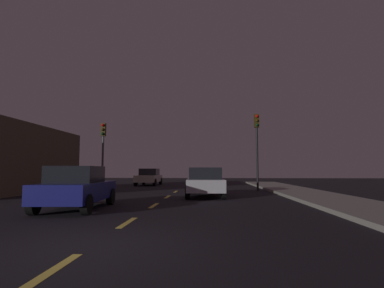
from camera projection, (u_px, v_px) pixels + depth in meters
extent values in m
plane|color=black|center=(157.00, 204.00, 12.30)|extent=(80.00, 80.00, 0.00)
cube|color=gray|center=(345.00, 203.00, 11.87)|extent=(3.00, 40.00, 0.15)
cube|color=#EACC4C|center=(53.00, 270.00, 4.14)|extent=(0.16, 1.60, 0.01)
cube|color=#EACC4C|center=(127.00, 222.00, 7.92)|extent=(0.16, 1.60, 0.01)
cube|color=#EACC4C|center=(154.00, 205.00, 11.70)|extent=(0.16, 1.60, 0.01)
cube|color=#EACC4C|center=(167.00, 197.00, 15.48)|extent=(0.16, 1.60, 0.01)
cube|color=#EACC4C|center=(176.00, 192.00, 19.26)|extent=(0.16, 1.60, 0.01)
cylinder|color=#4C4C51|center=(103.00, 156.00, 20.77)|extent=(0.14, 0.14, 4.63)
cube|color=#382D0C|center=(103.00, 130.00, 20.93)|extent=(0.32, 0.24, 0.90)
sphere|color=red|center=(103.00, 125.00, 20.80)|extent=(0.20, 0.20, 0.20)
sphere|color=#3F2D0C|center=(103.00, 129.00, 20.77)|extent=(0.20, 0.20, 0.20)
sphere|color=#0C3319|center=(102.00, 134.00, 20.74)|extent=(0.20, 0.20, 0.20)
cylinder|color=black|center=(257.00, 152.00, 20.18)|extent=(0.14, 0.14, 5.15)
cube|color=#382D0C|center=(257.00, 121.00, 20.36)|extent=(0.32, 0.24, 0.90)
sphere|color=red|center=(257.00, 116.00, 20.23)|extent=(0.20, 0.20, 0.20)
sphere|color=#3F2D0C|center=(257.00, 121.00, 20.20)|extent=(0.20, 0.20, 0.20)
sphere|color=#0C3319|center=(257.00, 125.00, 20.18)|extent=(0.20, 0.20, 0.20)
cube|color=silver|center=(205.00, 185.00, 15.74)|extent=(2.00, 4.25, 0.60)
cube|color=black|center=(205.00, 173.00, 15.58)|extent=(1.69, 1.94, 0.59)
cylinder|color=black|center=(189.00, 189.00, 17.26)|extent=(0.24, 0.65, 0.64)
cylinder|color=black|center=(219.00, 189.00, 17.23)|extent=(0.24, 0.65, 0.64)
cylinder|color=black|center=(188.00, 193.00, 14.19)|extent=(0.24, 0.65, 0.64)
cylinder|color=black|center=(224.00, 193.00, 14.16)|extent=(0.24, 0.65, 0.64)
cube|color=navy|center=(77.00, 191.00, 10.67)|extent=(2.02, 4.06, 0.62)
cube|color=black|center=(76.00, 174.00, 10.53)|extent=(1.66, 1.88, 0.58)
cylinder|color=black|center=(70.00, 197.00, 12.05)|extent=(0.26, 0.65, 0.64)
cylinder|color=black|center=(111.00, 197.00, 12.07)|extent=(0.26, 0.65, 0.64)
cylinder|color=black|center=(33.00, 205.00, 9.22)|extent=(0.26, 0.65, 0.64)
cylinder|color=black|center=(87.00, 205.00, 9.24)|extent=(0.26, 0.65, 0.64)
cube|color=beige|center=(149.00, 178.00, 27.29)|extent=(1.86, 3.97, 0.59)
cube|color=black|center=(149.00, 172.00, 27.54)|extent=(1.60, 1.80, 0.60)
cylinder|color=black|center=(155.00, 182.00, 25.80)|extent=(0.23, 0.64, 0.64)
cylinder|color=black|center=(136.00, 182.00, 25.93)|extent=(0.23, 0.64, 0.64)
cylinder|color=black|center=(161.00, 181.00, 28.61)|extent=(0.23, 0.64, 0.64)
cylinder|color=black|center=(144.00, 181.00, 28.74)|extent=(0.23, 0.64, 0.64)
cube|color=brown|center=(12.00, 159.00, 18.67)|extent=(4.12, 9.93, 4.08)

